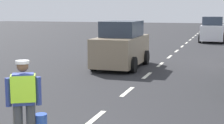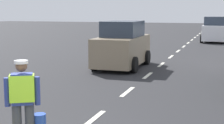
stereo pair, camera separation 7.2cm
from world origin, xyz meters
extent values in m
plane|color=#28282B|center=(0.00, 21.00, 0.00)|extent=(96.00, 96.00, 0.00)
cube|color=silver|center=(0.00, 2.70, 0.01)|extent=(0.14, 1.40, 0.01)
cube|color=silver|center=(0.00, 5.70, 0.01)|extent=(0.14, 1.40, 0.01)
cube|color=silver|center=(0.00, 8.70, 0.01)|extent=(0.14, 1.40, 0.01)
cube|color=silver|center=(0.00, 11.70, 0.01)|extent=(0.14, 1.40, 0.01)
cube|color=silver|center=(0.00, 14.70, 0.01)|extent=(0.14, 1.40, 0.01)
cube|color=silver|center=(0.00, 17.70, 0.01)|extent=(0.14, 1.40, 0.01)
cube|color=silver|center=(0.00, 20.70, 0.01)|extent=(0.14, 1.40, 0.01)
cube|color=silver|center=(0.00, 23.70, 0.01)|extent=(0.14, 1.40, 0.01)
cube|color=silver|center=(0.00, 26.70, 0.01)|extent=(0.14, 1.40, 0.01)
cube|color=silver|center=(0.00, 29.70, 0.01)|extent=(0.14, 1.40, 0.01)
cube|color=silver|center=(0.00, 32.70, 0.01)|extent=(0.14, 1.40, 0.01)
cube|color=silver|center=(0.00, 35.70, 0.01)|extent=(0.14, 1.40, 0.01)
cube|color=silver|center=(0.00, 38.70, 0.01)|extent=(0.14, 1.40, 0.01)
cube|color=silver|center=(0.00, 41.70, 0.01)|extent=(0.14, 1.40, 0.01)
cube|color=silver|center=(0.00, 44.70, 0.01)|extent=(0.14, 1.40, 0.01)
cube|color=silver|center=(0.00, 47.70, 0.01)|extent=(0.14, 1.40, 0.01)
cube|color=navy|center=(-0.69, 0.74, 1.12)|extent=(0.47, 0.40, 0.60)
cube|color=#A5EA33|center=(-0.69, 0.74, 1.14)|extent=(0.54, 0.47, 0.51)
cylinder|color=navy|center=(-0.94, 0.60, 1.07)|extent=(0.11, 0.11, 0.55)
cylinder|color=navy|center=(-0.45, 0.87, 1.07)|extent=(0.11, 0.11, 0.55)
sphere|color=brown|center=(-0.69, 0.74, 1.56)|extent=(0.22, 0.22, 0.22)
cylinder|color=silver|center=(-0.69, 0.74, 1.64)|extent=(0.26, 0.26, 0.06)
cylinder|color=#2347B7|center=(-0.48, 0.97, 0.45)|extent=(0.26, 0.26, 0.26)
cube|color=silver|center=(1.91, 25.33, 0.78)|extent=(1.77, 3.93, 1.21)
cube|color=#2D3847|center=(1.91, 25.24, 1.74)|extent=(1.56, 2.16, 0.70)
cylinder|color=black|center=(1.01, 26.55, 0.34)|extent=(0.22, 0.68, 0.68)
cylinder|color=black|center=(2.82, 26.55, 0.34)|extent=(0.22, 0.68, 0.68)
cylinder|color=black|center=(1.01, 24.12, 0.34)|extent=(0.22, 0.68, 0.68)
cylinder|color=black|center=(2.82, 24.12, 0.34)|extent=(0.22, 0.68, 0.68)
cube|color=gray|center=(-1.58, 10.39, 0.80)|extent=(1.74, 3.97, 1.24)
cube|color=#2D3847|center=(-1.58, 10.49, 1.77)|extent=(1.53, 2.18, 0.70)
cylinder|color=black|center=(-0.69, 9.16, 0.34)|extent=(0.22, 0.68, 0.68)
cylinder|color=black|center=(-2.47, 9.16, 0.34)|extent=(0.22, 0.68, 0.68)
cylinder|color=black|center=(-0.69, 11.62, 0.34)|extent=(0.22, 0.68, 0.68)
cylinder|color=black|center=(-2.47, 11.62, 0.34)|extent=(0.22, 0.68, 0.68)
camera|label=1|loc=(2.91, -4.95, 2.60)|focal=56.28mm
camera|label=2|loc=(2.98, -4.93, 2.60)|focal=56.28mm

